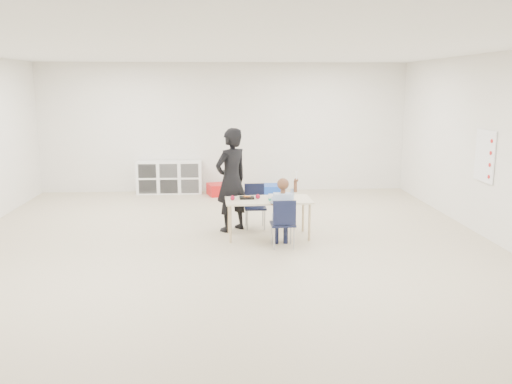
{
  "coord_description": "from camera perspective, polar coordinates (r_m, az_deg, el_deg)",
  "views": [
    {
      "loc": [
        -0.05,
        -7.42,
        2.32
      ],
      "look_at": [
        0.42,
        -0.01,
        0.85
      ],
      "focal_mm": 38.0,
      "sensor_mm": 36.0,
      "label": 1
    }
  ],
  "objects": [
    {
      "name": "room",
      "position": [
        7.47,
        -3.22,
        4.11
      ],
      "size": [
        9.0,
        9.02,
        2.8
      ],
      "color": "tan",
      "rests_on": "ground"
    },
    {
      "name": "cubby_shelf",
      "position": [
        11.92,
        -9.09,
        1.55
      ],
      "size": [
        1.4,
        0.4,
        0.7
      ],
      "primitive_type": "cube",
      "color": "white",
      "rests_on": "ground"
    },
    {
      "name": "milk_carton",
      "position": [
        8.17,
        1.58,
        -0.59
      ],
      "size": [
        0.07,
        0.07,
        0.1
      ],
      "primitive_type": "cube",
      "rotation": [
        0.0,
        0.0,
        0.03
      ],
      "color": "white",
      "rests_on": "table"
    },
    {
      "name": "lunch_tray_near",
      "position": [
        8.39,
        2.13,
        -0.52
      ],
      "size": [
        0.22,
        0.17,
        0.03
      ],
      "primitive_type": "cube",
      "rotation": [
        0.0,
        0.0,
        0.03
      ],
      "color": "black",
      "rests_on": "table"
    },
    {
      "name": "lunch_tray_far",
      "position": [
        8.33,
        -0.97,
        -0.61
      ],
      "size": [
        0.22,
        0.17,
        0.03
      ],
      "primitive_type": "cube",
      "rotation": [
        0.0,
        0.0,
        0.03
      ],
      "color": "black",
      "rests_on": "table"
    },
    {
      "name": "chair_near",
      "position": [
        7.85,
        2.84,
        -3.27
      ],
      "size": [
        0.36,
        0.34,
        0.72
      ],
      "primitive_type": null,
      "rotation": [
        0.0,
        0.0,
        0.03
      ],
      "color": "black",
      "rests_on": "ground"
    },
    {
      "name": "bin_blue",
      "position": [
        11.54,
        1.69,
        0.19
      ],
      "size": [
        0.37,
        0.48,
        0.23
      ],
      "primitive_type": "cube",
      "rotation": [
        0.0,
        0.0,
        -0.02
      ],
      "color": "#1843B4",
      "rests_on": "ground"
    },
    {
      "name": "bin_yellow",
      "position": [
        11.59,
        0.19,
        0.16
      ],
      "size": [
        0.39,
        0.46,
        0.2
      ],
      "primitive_type": "cube",
      "rotation": [
        0.0,
        0.0,
        0.2
      ],
      "color": "gold",
      "rests_on": "ground"
    },
    {
      "name": "bread_roll",
      "position": [
        8.23,
        3.32,
        -0.63
      ],
      "size": [
        0.09,
        0.09,
        0.07
      ],
      "primitive_type": "ellipsoid",
      "color": "#D9B059",
      "rests_on": "table"
    },
    {
      "name": "apple_far",
      "position": [
        8.22,
        -2.49,
        -0.63
      ],
      "size": [
        0.07,
        0.07,
        0.07
      ],
      "primitive_type": "sphere",
      "color": "maroon",
      "rests_on": "table"
    },
    {
      "name": "bin_red",
      "position": [
        11.61,
        -4.06,
        0.26
      ],
      "size": [
        0.5,
        0.58,
        0.24
      ],
      "primitive_type": "cube",
      "rotation": [
        0.0,
        0.0,
        0.26
      ],
      "color": "red",
      "rests_on": "ground"
    },
    {
      "name": "chair_far",
      "position": [
        8.87,
        -0.09,
        -1.56
      ],
      "size": [
        0.36,
        0.34,
        0.72
      ],
      "primitive_type": null,
      "rotation": [
        0.0,
        0.0,
        0.03
      ],
      "color": "black",
      "rests_on": "ground"
    },
    {
      "name": "adult",
      "position": [
        8.65,
        -2.62,
        1.27
      ],
      "size": [
        0.72,
        0.69,
        1.66
      ],
      "primitive_type": "imported",
      "rotation": [
        0.0,
        0.0,
        3.83
      ],
      "color": "black",
      "rests_on": "ground"
    },
    {
      "name": "rules_poster",
      "position": [
        9.04,
        22.95,
        3.51
      ],
      "size": [
        0.02,
        0.6,
        0.8
      ],
      "primitive_type": "cube",
      "color": "white",
      "rests_on": "room"
    },
    {
      "name": "apple_near",
      "position": [
        8.32,
        0.2,
        -0.48
      ],
      "size": [
        0.07,
        0.07,
        0.07
      ],
      "primitive_type": "sphere",
      "color": "maroon",
      "rests_on": "table"
    },
    {
      "name": "table",
      "position": [
        8.37,
        1.29,
        -2.73
      ],
      "size": [
        1.33,
        0.7,
        0.6
      ],
      "rotation": [
        0.0,
        0.0,
        0.03
      ],
      "color": "beige",
      "rests_on": "ground"
    },
    {
      "name": "child",
      "position": [
        7.8,
        2.86,
        -1.79
      ],
      "size": [
        0.5,
        0.5,
        1.14
      ],
      "primitive_type": null,
      "rotation": [
        0.0,
        0.0,
        0.03
      ],
      "color": "#ACC6E8",
      "rests_on": "chair_near"
    }
  ]
}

